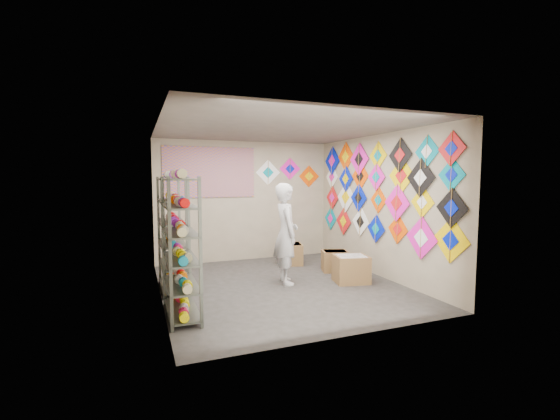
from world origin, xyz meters
name	(u,v)px	position (x,y,z in m)	size (l,w,h in m)	color
ground	(281,285)	(0.00, 0.00, 0.00)	(4.50, 4.50, 0.00)	#302D2A
room_walls	(281,192)	(0.00, 0.00, 1.64)	(4.50, 4.50, 4.50)	tan
shelf_rack_front	(181,247)	(-1.78, -0.85, 0.95)	(0.40, 1.10, 1.90)	#4C5147
shelf_rack_back	(172,234)	(-1.78, 0.45, 0.95)	(0.40, 1.10, 1.90)	#4C5147
string_spools	(176,233)	(-1.78, -0.20, 1.05)	(0.12, 2.36, 0.12)	#FF1C52
kite_wall_display	(377,191)	(1.98, 0.01, 1.63)	(0.06, 4.27, 2.11)	#FED200
back_wall_kites	(288,173)	(1.04, 2.24, 2.00)	(1.61, 0.02, 0.70)	white
poster	(210,172)	(-0.80, 2.23, 2.00)	(2.00, 0.01, 1.10)	#724BA2
shopkeeper	(286,234)	(0.14, 0.11, 0.89)	(0.50, 0.70, 1.79)	silver
carton_a	(351,269)	(1.25, -0.27, 0.24)	(0.58, 0.49, 0.49)	brown
carton_b	(335,261)	(1.38, 0.54, 0.21)	(0.51, 0.41, 0.41)	brown
carton_c	(291,254)	(0.79, 1.43, 0.22)	(0.47, 0.52, 0.45)	brown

